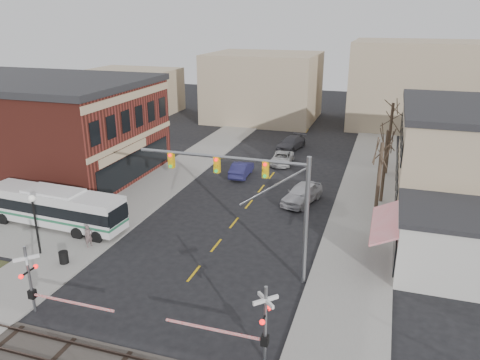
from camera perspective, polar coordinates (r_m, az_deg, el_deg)
name	(u,v)px	position (r m, az deg, el deg)	size (l,w,h in m)	color
ground	(180,290)	(28.74, -7.27, -13.20)	(160.00, 160.00, 0.00)	black
sidewalk_west	(178,172)	(48.85, -7.57, 1.00)	(5.00, 60.00, 0.12)	gray
sidewalk_east	(367,192)	(44.48, 15.19, -1.43)	(5.00, 60.00, 0.12)	gray
brick_building	(5,123)	(54.39, -26.70, 6.18)	(30.40, 15.40, 9.60)	maroon
awning_shop	(465,244)	(32.07, 25.71, -7.05)	(9.74, 6.20, 4.30)	beige
tree_east_a	(378,187)	(35.77, 16.47, -0.84)	(0.28, 0.28, 6.75)	#382B21
tree_east_b	(384,167)	(41.54, 17.19, 1.58)	(0.28, 0.28, 6.30)	#382B21
tree_east_c	(389,139)	(49.13, 17.74, 4.79)	(0.28, 0.28, 7.20)	#382B21
transit_bus	(56,207)	(38.21, -21.56, -3.08)	(11.43, 3.07, 2.91)	silver
traffic_signal_mast	(259,188)	(27.60, 2.30, -1.04)	(10.65, 0.30, 8.00)	gray
rr_crossing_west	(36,281)	(27.85, -23.57, -11.27)	(5.60, 1.36, 4.00)	gray
rr_crossing_east	(256,323)	(22.68, 2.00, -17.02)	(5.60, 1.36, 4.00)	gray
street_lamp	(34,212)	(33.74, -23.82, -3.61)	(0.44, 0.44, 4.24)	black
trash_bin	(64,257)	(32.95, -20.69, -8.81)	(0.60, 0.60, 0.81)	black
car_a	(302,193)	(40.73, 7.55, -1.64)	(2.03, 5.04, 1.72)	#ADACB1
car_b	(241,169)	(47.15, 0.17, 1.36)	(1.57, 4.49, 1.48)	#1C1B44
car_c	(282,158)	(51.23, 5.14, 2.65)	(2.11, 4.57, 1.27)	silver
car_d	(291,143)	(57.12, 6.25, 4.51)	(2.09, 5.14, 1.49)	#49484E
pedestrian_near	(89,236)	(34.37, -17.97, -6.51)	(0.59, 0.39, 1.62)	#62504F
pedestrian_far	(114,204)	(39.00, -15.10, -2.86)	(0.90, 0.70, 1.86)	#312F53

